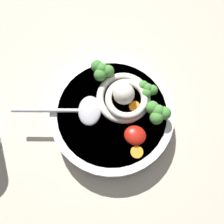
% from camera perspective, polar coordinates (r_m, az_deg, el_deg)
% --- Properties ---
extents(table_slab, '(1.28, 1.28, 0.03)m').
position_cam_1_polar(table_slab, '(0.55, -0.25, 1.16)').
color(table_slab, '#BCB29E').
rests_on(table_slab, ground).
extents(soup_bowl, '(0.24, 0.24, 0.05)m').
position_cam_1_polar(soup_bowl, '(0.50, 0.00, -0.88)').
color(soup_bowl, white).
rests_on(soup_bowl, table_slab).
extents(noodle_pile, '(0.12, 0.11, 0.05)m').
position_cam_1_polar(noodle_pile, '(0.47, 2.84, 3.40)').
color(noodle_pile, silver).
rests_on(noodle_pile, soup_bowl).
extents(soup_spoon, '(0.18, 0.08, 0.02)m').
position_cam_1_polar(soup_spoon, '(0.47, -6.84, 0.33)').
color(soup_spoon, '#B7B7BC').
rests_on(soup_spoon, soup_bowl).
extents(chili_sauce_dollop, '(0.04, 0.04, 0.02)m').
position_cam_1_polar(chili_sauce_dollop, '(0.46, 5.36, -5.39)').
color(chili_sauce_dollop, '#B2190F').
rests_on(chili_sauce_dollop, soup_bowl).
extents(broccoli_floret_right, '(0.05, 0.04, 0.04)m').
position_cam_1_polar(broccoli_floret_right, '(0.46, 10.53, -0.10)').
color(broccoli_floret_right, '#7A9E60').
rests_on(broccoli_floret_right, soup_bowl).
extents(broccoli_floret_beside_chili, '(0.04, 0.03, 0.03)m').
position_cam_1_polar(broccoli_floret_beside_chili, '(0.48, 8.17, 5.19)').
color(broccoli_floret_beside_chili, '#7A9E60').
rests_on(broccoli_floret_beside_chili, soup_bowl).
extents(broccoli_floret_near_spoon, '(0.05, 0.04, 0.04)m').
position_cam_1_polar(broccoli_floret_near_spoon, '(0.49, -2.39, 9.59)').
color(broccoli_floret_near_spoon, '#7A9E60').
rests_on(broccoli_floret_near_spoon, soup_bowl).
extents(carrot_slice_extra_a, '(0.02, 0.02, 0.01)m').
position_cam_1_polar(carrot_slice_extra_a, '(0.46, 5.75, -9.20)').
color(carrot_slice_extra_a, orange).
rests_on(carrot_slice_extra_a, soup_bowl).
extents(carrot_slice_beside_noodles, '(0.02, 0.02, 0.01)m').
position_cam_1_polar(carrot_slice_beside_noodles, '(0.48, 5.20, 1.25)').
color(carrot_slice_beside_noodles, orange).
rests_on(carrot_slice_beside_noodles, soup_bowl).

